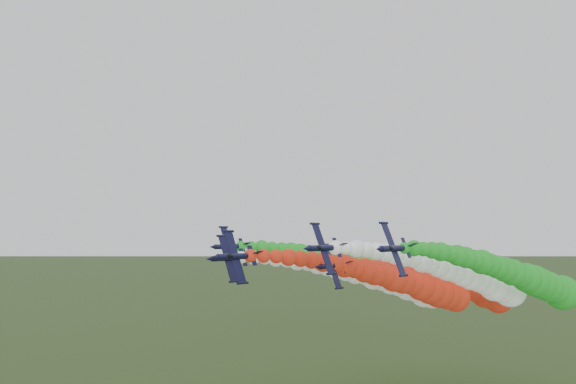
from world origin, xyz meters
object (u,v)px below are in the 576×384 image
(jet_inner_left, at_px, (389,282))
(jet_outer_left, at_px, (374,271))
(jet_inner_right, at_px, (474,278))
(jet_lead, at_px, (412,284))
(jet_outer_right, at_px, (528,279))
(jet_trail, at_px, (463,288))

(jet_inner_left, height_order, jet_outer_left, jet_outer_left)
(jet_inner_right, height_order, jet_outer_left, jet_inner_right)
(jet_lead, height_order, jet_outer_right, jet_outer_right)
(jet_inner_left, height_order, jet_inner_right, jet_inner_right)
(jet_outer_left, bearing_deg, jet_inner_right, -7.77)
(jet_inner_right, bearing_deg, jet_trail, 122.54)
(jet_inner_left, bearing_deg, jet_outer_left, 137.18)
(jet_lead, bearing_deg, jet_inner_right, 52.12)
(jet_lead, bearing_deg, jet_trail, 85.84)
(jet_inner_left, xyz_separation_m, jet_trail, (11.22, 16.45, -1.79))
(jet_lead, xyz_separation_m, jet_outer_left, (-18.88, 15.51, 1.24))
(jet_inner_left, relative_size, jet_outer_right, 0.99)
(jet_inner_right, bearing_deg, jet_inner_left, -165.40)
(jet_inner_right, bearing_deg, jet_lead, -127.88)
(jet_lead, xyz_separation_m, jet_trail, (1.69, 23.29, -2.40))
(jet_inner_right, height_order, jet_outer_right, jet_outer_right)
(jet_inner_left, relative_size, jet_trail, 1.00)
(jet_lead, height_order, jet_inner_right, jet_inner_right)
(jet_outer_left, bearing_deg, jet_lead, -39.41)
(jet_inner_right, bearing_deg, jet_outer_left, 172.23)
(jet_inner_right, xyz_separation_m, jet_outer_right, (10.77, 2.93, 0.13))
(jet_lead, xyz_separation_m, jet_inner_right, (9.10, 11.69, 0.99))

